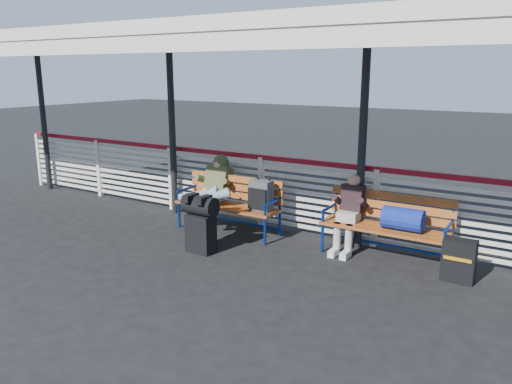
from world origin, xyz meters
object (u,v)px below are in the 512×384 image
Objects in this scene: companion_person at (349,212)px; traveler_man at (209,192)px; luggage_stack at (200,222)px; bench_right at (394,220)px; suitcase_side at (459,260)px; bench_left at (240,198)px.

traveler_man is at bearing -167.30° from companion_person.
luggage_stack is 0.48× the size of bench_right.
suitcase_side is (0.94, -0.31, -0.31)m from bench_right.
luggage_stack is 2.17m from companion_person.
companion_person is (2.17, 0.49, -0.12)m from traveler_man.
traveler_man is at bearing -137.00° from bench_left.
traveler_man is 3.80m from suitcase_side.
luggage_stack is 3.54m from suitcase_side.
companion_person is at bearing -178.91° from bench_right.
luggage_stack is 1.55× the size of suitcase_side.
suitcase_side is at bearing 2.91° from traveler_man.
companion_person is (1.83, 1.18, 0.13)m from luggage_stack.
traveler_man is at bearing 118.57° from luggage_stack.
luggage_stack is 2.76m from bench_right.
luggage_stack is 1.04m from bench_left.
suitcase_side is (3.43, 0.88, -0.19)m from luggage_stack.
suitcase_side is (1.60, -0.30, -0.32)m from companion_person.
luggage_stack is 0.81m from traveler_man.
companion_person is at bearing 170.41° from suitcase_side.
luggage_stack is 0.48× the size of bench_left.
bench_left is at bearing 178.40° from suitcase_side.
traveler_man is (-2.83, -0.50, 0.13)m from bench_right.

